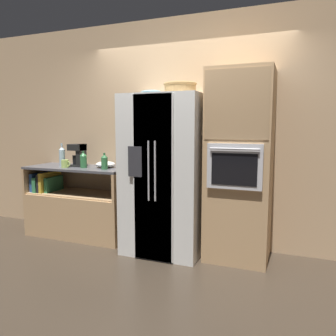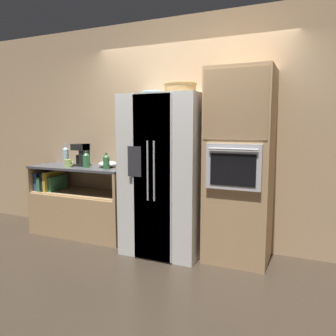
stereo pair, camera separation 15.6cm
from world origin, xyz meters
TOP-DOWN VIEW (x-y plane):
  - ground_plane at (0.00, 0.00)m, footprint 20.00×20.00m
  - wall_back at (0.00, 0.49)m, footprint 12.00×0.06m
  - counter_left at (-1.43, 0.16)m, footprint 1.42×0.59m
  - refrigerator at (-0.13, 0.08)m, footprint 0.91×0.78m
  - wall_oven at (0.71, 0.16)m, footprint 0.68×0.65m
  - wicker_basket at (0.04, 0.08)m, footprint 0.37×0.37m
  - fruit_bowl at (-0.29, 0.05)m, footprint 0.25×0.25m
  - bottle_tall at (-1.28, 0.10)m, footprint 0.09×0.09m
  - bottle_short at (-1.64, 0.12)m, footprint 0.08×0.08m
  - bottle_wide at (-0.95, 0.07)m, footprint 0.08×0.08m
  - mug at (-1.53, 0.04)m, footprint 0.13×0.09m
  - mixing_bowl at (-1.04, 0.23)m, footprint 0.25×0.25m
  - coffee_maker at (-1.44, 0.21)m, footprint 0.19×0.18m

SIDE VIEW (x-z plane):
  - ground_plane at x=0.00m, z-range 0.00..0.00m
  - counter_left at x=-1.43m, z-range -0.12..0.82m
  - refrigerator at x=-0.13m, z-range 0.00..1.83m
  - mixing_bowl at x=-1.04m, z-range 0.94..1.02m
  - mug at x=-1.53m, z-range 0.94..1.04m
  - bottle_wide at x=-0.95m, z-range 0.94..1.14m
  - wall_oven at x=0.71m, z-range 0.00..2.09m
  - bottle_tall at x=-1.28m, z-range 0.94..1.15m
  - bottle_short at x=-1.64m, z-range 0.92..1.23m
  - coffee_maker at x=-1.44m, z-range 0.95..1.25m
  - wall_back at x=0.00m, z-range 0.00..2.80m
  - fruit_bowl at x=-0.29m, z-range 1.83..1.89m
  - wicker_basket at x=0.04m, z-range 1.84..1.96m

